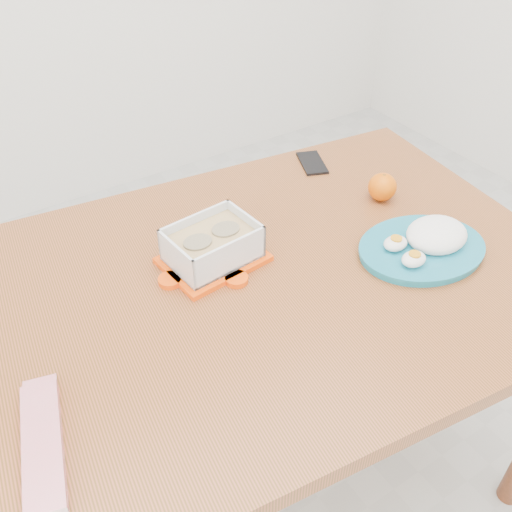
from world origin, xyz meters
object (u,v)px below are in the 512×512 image
smartphone (312,163)px  food_container (212,246)px  rice_plate (427,242)px  orange_fruit (382,187)px  dining_table (256,308)px

smartphone → food_container: bearing=-132.0°
food_container → rice_plate: (0.41, -0.22, -0.02)m
food_container → orange_fruit: bearing=-7.4°
dining_table → orange_fruit: size_ratio=20.37×
food_container → smartphone: 0.48m
dining_table → orange_fruit: bearing=17.6°
orange_fruit → rice_plate: (-0.06, -0.21, -0.01)m
dining_table → orange_fruit: (0.42, 0.08, 0.12)m
smartphone → dining_table: bearing=-119.5°
rice_plate → smartphone: rice_plate is taller
dining_table → smartphone: 0.50m
food_container → rice_plate: food_container is taller
food_container → smartphone: size_ratio=1.86×
dining_table → orange_fruit: 0.45m
orange_fruit → rice_plate: 0.22m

